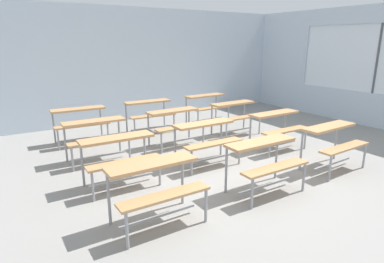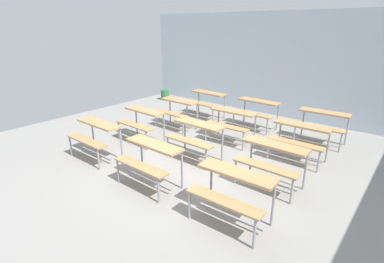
# 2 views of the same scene
# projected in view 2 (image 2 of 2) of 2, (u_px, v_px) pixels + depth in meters

# --- Properties ---
(ground) EXTENTS (10.00, 9.00, 0.05)m
(ground) POSITION_uv_depth(u_px,v_px,m) (184.00, 169.00, 5.65)
(ground) COLOR gray
(wall_back) EXTENTS (10.00, 0.12, 3.00)m
(wall_back) POSITION_uv_depth(u_px,v_px,m) (285.00, 66.00, 8.39)
(wall_back) COLOR silver
(wall_back) RESTS_ON ground
(desk_bench_r0c0) EXTENTS (1.10, 0.60, 0.74)m
(desk_bench_r0c0) POSITION_uv_depth(u_px,v_px,m) (95.00, 132.00, 5.90)
(desk_bench_r0c0) COLOR tan
(desk_bench_r0c0) RESTS_ON ground
(desk_bench_r0c1) EXTENTS (1.10, 0.59, 0.74)m
(desk_bench_r0c1) POSITION_uv_depth(u_px,v_px,m) (150.00, 155.00, 4.85)
(desk_bench_r0c1) COLOR tan
(desk_bench_r0c1) RESTS_ON ground
(desk_bench_r0c2) EXTENTS (1.12, 0.63, 0.74)m
(desk_bench_r0c2) POSITION_uv_depth(u_px,v_px,m) (232.00, 186.00, 3.91)
(desk_bench_r0c2) COLOR tan
(desk_bench_r0c2) RESTS_ON ground
(desk_bench_r1c0) EXTENTS (1.11, 0.61, 0.74)m
(desk_bench_r1c0) POSITION_uv_depth(u_px,v_px,m) (141.00, 118.00, 6.79)
(desk_bench_r1c0) COLOR tan
(desk_bench_r1c0) RESTS_ON ground
(desk_bench_r1c1) EXTENTS (1.10, 0.59, 0.74)m
(desk_bench_r1c1) POSITION_uv_depth(u_px,v_px,m) (195.00, 133.00, 5.87)
(desk_bench_r1c1) COLOR tan
(desk_bench_r1c1) RESTS_ON ground
(desk_bench_r1c2) EXTENTS (1.10, 0.59, 0.74)m
(desk_bench_r1c2) POSITION_uv_depth(u_px,v_px,m) (272.00, 156.00, 4.82)
(desk_bench_r1c2) COLOR tan
(desk_bench_r1c2) RESTS_ON ground
(desk_bench_r2c0) EXTENTS (1.11, 0.61, 0.74)m
(desk_bench_r2c0) POSITION_uv_depth(u_px,v_px,m) (177.00, 107.00, 7.68)
(desk_bench_r2c0) COLOR tan
(desk_bench_r2c0) RESTS_ON ground
(desk_bench_r2c1) EXTENTS (1.12, 0.62, 0.74)m
(desk_bench_r2c1) POSITION_uv_depth(u_px,v_px,m) (231.00, 119.00, 6.73)
(desk_bench_r2c1) COLOR tan
(desk_bench_r2c1) RESTS_ON ground
(desk_bench_r2c2) EXTENTS (1.11, 0.61, 0.74)m
(desk_bench_r2c2) POSITION_uv_depth(u_px,v_px,m) (300.00, 134.00, 5.78)
(desk_bench_r2c2) COLOR tan
(desk_bench_r2c2) RESTS_ON ground
(desk_bench_r3c0) EXTENTS (1.12, 0.63, 0.74)m
(desk_bench_r3c0) POSITION_uv_depth(u_px,v_px,m) (206.00, 99.00, 8.60)
(desk_bench_r3c0) COLOR tan
(desk_bench_r3c0) RESTS_ON ground
(desk_bench_r3c1) EXTENTS (1.12, 0.63, 0.74)m
(desk_bench_r3c1) POSITION_uv_depth(u_px,v_px,m) (256.00, 108.00, 7.65)
(desk_bench_r3c1) COLOR tan
(desk_bench_r3c1) RESTS_ON ground
(desk_bench_r3c2) EXTENTS (1.12, 0.62, 0.74)m
(desk_bench_r3c2) POSITION_uv_depth(u_px,v_px,m) (322.00, 120.00, 6.65)
(desk_bench_r3c2) COLOR tan
(desk_bench_r3c2) RESTS_ON ground
(trash_bin) EXTENTS (0.30, 0.30, 0.36)m
(trash_bin) POSITION_uv_depth(u_px,v_px,m) (165.00, 95.00, 10.80)
(trash_bin) COLOR #2D6B38
(trash_bin) RESTS_ON ground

